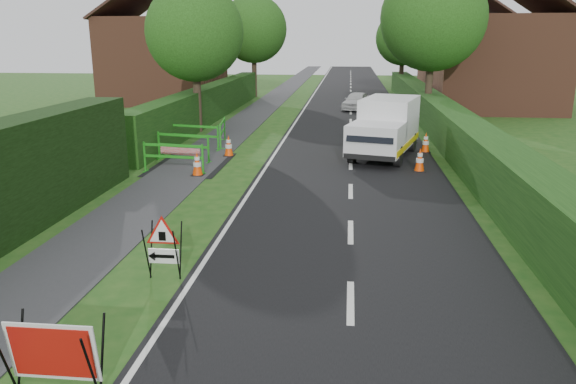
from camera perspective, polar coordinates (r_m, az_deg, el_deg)
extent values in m
plane|color=#1B4B15|center=(8.98, -10.24, -13.12)|extent=(120.00, 120.00, 0.00)
cube|color=black|center=(42.75, 6.39, 9.62)|extent=(6.00, 90.00, 0.02)
cube|color=#2D2D30|center=(43.09, -1.05, 9.76)|extent=(2.00, 90.00, 0.02)
cube|color=#14380F|center=(30.74, -7.85, 7.32)|extent=(1.00, 24.00, 1.80)
cube|color=#14380F|center=(24.27, 15.90, 4.74)|extent=(1.20, 50.00, 1.50)
cube|color=brown|center=(39.56, -12.39, 12.90)|extent=(7.00, 7.00, 5.50)
cube|color=#331E19|center=(40.18, -15.21, 18.25)|extent=(4.00, 7.40, 2.58)
cube|color=#331E19|center=(39.09, -10.16, 18.63)|extent=(4.00, 7.40, 2.58)
cube|color=brown|center=(36.60, 20.26, 12.14)|extent=(7.00, 7.00, 5.50)
cube|color=brown|center=(50.49, 17.62, 13.02)|extent=(7.00, 7.00, 5.50)
cube|color=#331E19|center=(50.22, 15.94, 17.53)|extent=(4.00, 7.40, 2.58)
cube|color=#331E19|center=(50.88, 20.00, 17.18)|extent=(4.00, 7.40, 2.58)
cylinder|color=#2D2116|center=(26.64, -9.17, 8.89)|extent=(0.36, 0.36, 2.62)
sphere|color=#1D3E10|center=(26.48, -9.47, 15.74)|extent=(4.40, 4.40, 4.40)
cylinder|color=#2D2116|center=(29.94, 14.06, 9.67)|extent=(0.36, 0.36, 2.97)
sphere|color=#1D3E10|center=(29.83, 14.54, 16.74)|extent=(5.20, 5.20, 5.20)
cylinder|color=#2D2116|center=(42.22, -3.43, 11.52)|extent=(0.36, 0.36, 2.80)
sphere|color=#1D3E10|center=(42.13, -3.51, 16.19)|extent=(4.80, 4.80, 4.80)
cylinder|color=#2D2116|center=(45.82, 11.41, 11.33)|extent=(0.36, 0.36, 2.45)
sphere|color=#1D3E10|center=(45.72, 11.62, 15.10)|extent=(4.20, 4.20, 4.20)
cylinder|color=black|center=(7.84, -26.83, -15.16)|extent=(0.03, 0.33, 0.93)
cylinder|color=black|center=(8.08, -25.51, -14.02)|extent=(0.03, 0.33, 0.93)
cylinder|color=black|center=(7.34, -19.46, -16.44)|extent=(0.03, 0.33, 0.93)
cylinder|color=black|center=(7.61, -18.34, -15.15)|extent=(0.03, 0.33, 0.93)
cube|color=white|center=(7.65, -22.79, -14.75)|extent=(1.14, 0.14, 0.81)
cube|color=#B3130C|center=(7.63, -22.85, -14.81)|extent=(1.03, 0.12, 0.70)
cylinder|color=black|center=(10.36, -14.18, -6.15)|extent=(0.03, 0.32, 1.02)
cylinder|color=black|center=(10.58, -13.72, -5.65)|extent=(0.03, 0.32, 1.02)
cylinder|color=black|center=(10.19, -11.24, -6.33)|extent=(0.03, 0.32, 1.02)
cylinder|color=black|center=(10.42, -10.84, -5.82)|extent=(0.03, 0.32, 1.02)
cube|color=white|center=(10.39, -12.51, -6.38)|extent=(0.57, 0.02, 0.28)
cube|color=black|center=(10.38, -12.54, -6.40)|extent=(0.40, 0.01, 0.06)
cone|color=black|center=(10.45, -13.69, -6.33)|extent=(0.13, 0.17, 0.17)
cube|color=black|center=(10.24, -12.67, -4.41)|extent=(0.13, 0.01, 0.17)
cube|color=silver|center=(21.58, 10.25, 7.14)|extent=(2.48, 3.24, 1.72)
cube|color=silver|center=(19.53, 8.92, 5.35)|extent=(2.21, 2.26, 1.05)
cube|color=black|center=(18.63, 8.34, 5.70)|extent=(1.57, 0.61, 0.48)
cube|color=yellow|center=(21.08, 7.30, 5.19)|extent=(1.18, 4.26, 0.21)
cube|color=yellow|center=(20.72, 12.15, 4.79)|extent=(1.18, 4.26, 0.21)
cube|color=black|center=(18.77, 8.26, 3.50)|extent=(1.72, 0.56, 0.18)
cylinder|color=black|center=(19.77, 6.55, 3.95)|extent=(0.39, 0.74, 0.71)
cylinder|color=black|center=(19.43, 11.14, 3.56)|extent=(0.39, 0.74, 0.71)
cylinder|color=black|center=(22.52, 8.47, 5.29)|extent=(0.39, 0.74, 0.71)
cylinder|color=black|center=(22.22, 12.52, 4.95)|extent=(0.39, 0.74, 0.71)
cube|color=black|center=(18.94, 13.18, 2.09)|extent=(0.38, 0.38, 0.04)
cone|color=#FF4708|center=(18.86, 13.25, 3.26)|extent=(0.32, 0.32, 0.75)
cylinder|color=white|center=(18.86, 13.24, 3.15)|extent=(0.25, 0.25, 0.14)
cylinder|color=white|center=(18.83, 13.28, 3.71)|extent=(0.17, 0.17, 0.10)
cube|color=black|center=(22.19, 13.75, 3.98)|extent=(0.38, 0.38, 0.04)
cone|color=#FF4708|center=(22.12, 13.81, 4.98)|extent=(0.32, 0.32, 0.75)
cylinder|color=white|center=(22.12, 13.81, 4.88)|extent=(0.25, 0.25, 0.14)
cylinder|color=white|center=(22.09, 13.84, 5.36)|extent=(0.17, 0.17, 0.10)
cube|color=black|center=(24.26, 12.55, 5.00)|extent=(0.38, 0.38, 0.04)
cone|color=#FF4708|center=(24.19, 12.60, 5.92)|extent=(0.32, 0.32, 0.75)
cylinder|color=white|center=(24.20, 12.60, 5.83)|extent=(0.25, 0.25, 0.14)
cylinder|color=white|center=(24.17, 12.62, 6.27)|extent=(0.17, 0.17, 0.10)
cube|color=black|center=(18.11, -9.16, 1.70)|extent=(0.38, 0.38, 0.04)
cone|color=#FF4708|center=(18.02, -9.22, 2.92)|extent=(0.32, 0.32, 0.75)
cylinder|color=white|center=(18.03, -9.21, 2.81)|extent=(0.25, 0.25, 0.14)
cylinder|color=white|center=(17.99, -9.24, 3.39)|extent=(0.17, 0.17, 0.10)
cube|color=black|center=(20.97, -6.02, 3.69)|extent=(0.38, 0.38, 0.04)
cone|color=#FF4708|center=(20.90, -6.05, 4.75)|extent=(0.32, 0.32, 0.75)
cylinder|color=white|center=(20.90, -6.05, 4.65)|extent=(0.25, 0.25, 0.14)
cylinder|color=white|center=(20.87, -6.06, 5.15)|extent=(0.17, 0.17, 0.10)
cube|color=#1E8F1A|center=(18.88, -14.34, 3.47)|extent=(0.06, 0.06, 1.00)
cube|color=#1E8F1A|center=(18.08, -8.66, 3.26)|extent=(0.06, 0.06, 1.00)
cube|color=#1E8F1A|center=(18.38, -11.63, 4.65)|extent=(1.99, 0.27, 0.08)
cube|color=#1E8F1A|center=(18.45, -11.57, 3.52)|extent=(1.99, 0.27, 0.08)
cube|color=#1E8F1A|center=(18.98, -14.25, 2.06)|extent=(0.10, 0.35, 0.04)
cube|color=#1E8F1A|center=(18.18, -8.60, 1.78)|extent=(0.10, 0.35, 0.04)
cube|color=#1E8F1A|center=(20.82, -12.97, 4.64)|extent=(0.06, 0.06, 1.00)
cube|color=#1E8F1A|center=(19.81, -8.09, 4.34)|extent=(0.06, 0.06, 1.00)
cube|color=#1E8F1A|center=(20.22, -10.65, 5.67)|extent=(1.95, 0.53, 0.08)
cube|color=#1E8F1A|center=(20.28, -10.60, 4.64)|extent=(1.95, 0.53, 0.08)
cube|color=#1E8F1A|center=(20.91, -12.90, 3.35)|extent=(0.14, 0.35, 0.04)
cube|color=#1E8F1A|center=(19.91, -8.04, 2.99)|extent=(0.14, 0.35, 0.04)
cube|color=#1E8F1A|center=(22.83, -11.68, 5.64)|extent=(0.06, 0.06, 1.00)
cube|color=#1E8F1A|center=(21.91, -7.12, 5.44)|extent=(0.06, 0.06, 1.00)
cube|color=#1E8F1A|center=(22.29, -9.49, 6.61)|extent=(1.96, 0.47, 0.08)
cube|color=#1E8F1A|center=(22.35, -9.45, 5.67)|extent=(1.96, 0.47, 0.08)
cube|color=#1E8F1A|center=(22.92, -11.61, 4.46)|extent=(0.13, 0.35, 0.04)
cube|color=#1E8F1A|center=(22.00, -7.07, 4.21)|extent=(0.13, 0.35, 0.04)
cube|color=#1E8F1A|center=(22.25, -6.89, 5.60)|extent=(0.06, 0.06, 1.00)
cube|color=#1E8F1A|center=(24.22, -6.45, 6.41)|extent=(0.06, 0.06, 1.00)
cube|color=#1E8F1A|center=(23.17, -6.69, 7.05)|extent=(0.31, 1.99, 0.08)
cube|color=#1E8F1A|center=(23.23, -6.66, 6.14)|extent=(0.31, 1.99, 0.08)
cube|color=#1E8F1A|center=(22.34, -6.85, 4.39)|extent=(0.35, 0.11, 0.04)
cube|color=#1E8F1A|center=(24.30, -6.41, 5.29)|extent=(0.35, 0.11, 0.04)
cube|color=red|center=(19.93, -10.84, 2.82)|extent=(1.48, 0.33, 0.25)
imported|color=silver|center=(34.75, 6.98, 9.18)|extent=(2.03, 3.40, 1.08)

